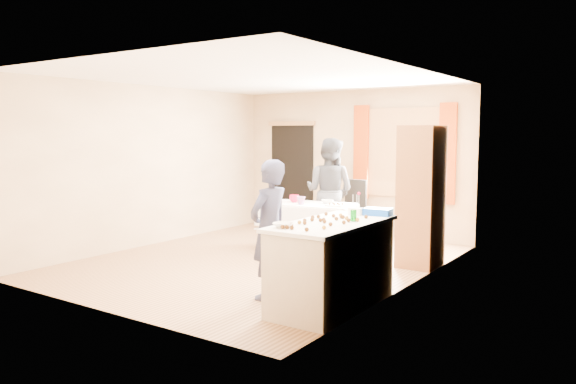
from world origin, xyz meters
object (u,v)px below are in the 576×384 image
Objects in this scene: chair at (350,223)px; woman at (329,191)px; cabinet at (421,197)px; party_table at (307,223)px; girl at (269,230)px; counter at (332,265)px.

woman reaches higher than chair.
cabinet is 1.90m from party_table.
girl is 3.21m from woman.
woman is at bearing 160.07° from cabinet.
cabinet is 1.20× the size of counter.
woman is at bearing 120.49° from counter.
party_table is 1.12m from chair.
party_table is 1.51× the size of chair.
party_table is at bearing -153.82° from girl.
cabinet reaches higher than party_table.
woman reaches higher than girl.
woman is at bearing 79.54° from party_table.
chair is at bearing 147.11° from cabinet.
party_table is at bearing -179.17° from cabinet.
counter is 0.81m from girl.
counter is 0.92× the size of woman.
counter is 3.43m from woman.
party_table is 0.90× the size of woman.
girl is at bearing -170.84° from counter.
girl is (1.00, -2.36, 0.33)m from party_table.
girl reaches higher than party_table.
cabinet is 1.86× the size of chair.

